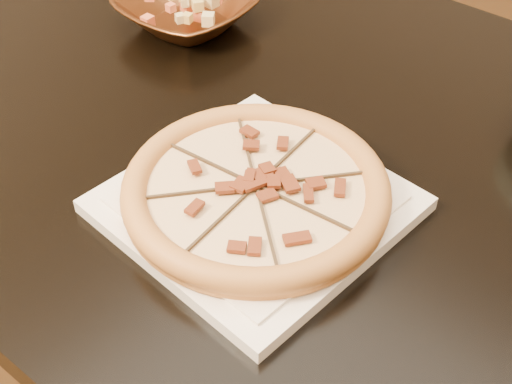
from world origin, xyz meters
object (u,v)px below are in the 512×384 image
pizza (256,189)px  bronze_bowl (188,11)px  dining_table (259,165)px  plate (256,204)px

pizza → bronze_bowl: (-0.36, 0.28, -0.01)m
dining_table → pizza: (0.12, -0.16, 0.13)m
dining_table → pizza: bearing=-53.3°
dining_table → pizza: size_ratio=4.71×
bronze_bowl → pizza: bearing=-37.7°
dining_table → bronze_bowl: 0.30m
plate → pizza: bearing=162.8°
dining_table → bronze_bowl: bearing=153.4°
plate → pizza: pizza is taller
plate → bronze_bowl: bronze_bowl is taller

